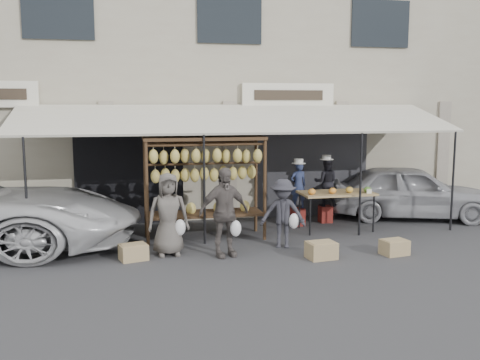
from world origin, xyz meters
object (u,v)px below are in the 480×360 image
at_px(crate_near_a, 321,250).
at_px(crate_far, 133,252).
at_px(customer_left, 168,214).
at_px(crate_near_b, 394,247).
at_px(vendor_right, 326,182).
at_px(customer_right, 283,213).
at_px(banana_rack, 205,167).
at_px(vendor_left, 298,185).
at_px(produce_table, 337,194).
at_px(sedan, 410,191).
at_px(customer_mid, 224,212).

bearing_deg(crate_near_a, crate_far, 169.33).
height_order(customer_left, crate_near_b, customer_left).
bearing_deg(crate_near_b, vendor_right, 94.76).
bearing_deg(customer_left, crate_near_b, -14.45).
bearing_deg(crate_far, customer_right, 5.33).
bearing_deg(crate_near_b, crate_far, 171.90).
height_order(customer_left, customer_right, customer_left).
distance_m(crate_near_a, crate_near_b, 1.49).
height_order(banana_rack, vendor_left, banana_rack).
xyz_separation_m(vendor_left, vendor_right, (0.78, 0.19, 0.03)).
height_order(vendor_left, customer_left, customer_left).
distance_m(produce_table, customer_right, 2.04).
height_order(customer_left, sedan, customer_left).
bearing_deg(crate_near_a, vendor_left, 80.77).
height_order(produce_table, vendor_left, vendor_left).
height_order(customer_mid, sedan, customer_mid).
bearing_deg(crate_far, customer_left, 16.39).
bearing_deg(sedan, customer_left, 127.12).
distance_m(customer_left, crate_near_b, 4.46).
xyz_separation_m(customer_right, sedan, (4.03, 2.06, -0.01)).
distance_m(customer_left, sedan, 6.72).
bearing_deg(vendor_left, customer_left, 26.40).
bearing_deg(customer_right, produce_table, 54.29).
distance_m(vendor_left, customer_left, 3.81).
bearing_deg(sedan, crate_near_a, 148.78).
relative_size(banana_rack, produce_table, 1.53).
height_order(banana_rack, customer_mid, banana_rack).
relative_size(customer_left, crate_near_a, 3.03).
xyz_separation_m(banana_rack, customer_left, (-0.88, -1.10, -0.77)).
height_order(crate_near_b, crate_far, crate_far).
bearing_deg(crate_near_b, vendor_left, 109.96).
bearing_deg(produce_table, vendor_right, 85.74).
relative_size(banana_rack, crate_near_b, 5.31).
height_order(banana_rack, vendor_right, banana_rack).
bearing_deg(customer_left, customer_mid, -19.35).
relative_size(produce_table, customer_right, 1.20).
distance_m(customer_left, customer_mid, 1.08).
xyz_separation_m(vendor_right, customer_right, (-1.72, -2.05, -0.30)).
bearing_deg(produce_table, crate_near_a, -118.96).
distance_m(banana_rack, vendor_left, 2.60).
bearing_deg(crate_far, produce_table, 17.33).
height_order(customer_left, customer_mid, customer_mid).
relative_size(banana_rack, sedan, 0.64).
xyz_separation_m(customer_mid, crate_far, (-1.72, 0.11, -0.72)).
distance_m(customer_right, crate_near_a, 1.19).
relative_size(banana_rack, customer_right, 1.84).
height_order(produce_table, customer_mid, customer_mid).
bearing_deg(crate_near_b, customer_left, 168.06).
bearing_deg(customer_right, crate_far, -155.74).
bearing_deg(vendor_left, crate_near_b, 105.74).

